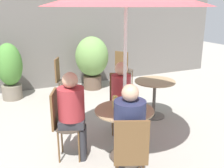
% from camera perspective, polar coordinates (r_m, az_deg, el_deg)
% --- Properties ---
extents(ground_plane, '(20.00, 20.00, 0.00)m').
position_cam_1_polar(ground_plane, '(3.65, 0.32, -17.36)').
color(ground_plane, '#9E998E').
extents(storefront_wall, '(10.00, 0.06, 3.00)m').
position_cam_1_polar(storefront_wall, '(6.73, -13.85, 11.69)').
color(storefront_wall, slate).
rests_on(storefront_wall, ground_plane).
extents(cafe_table_near, '(0.80, 0.80, 0.70)m').
position_cam_1_polar(cafe_table_near, '(3.59, 2.67, -7.97)').
color(cafe_table_near, '#514C47').
rests_on(cafe_table_near, ground_plane).
extents(cafe_table_far, '(0.75, 0.75, 0.70)m').
position_cam_1_polar(cafe_table_far, '(4.95, 9.25, -1.27)').
color(cafe_table_far, '#514C47').
rests_on(cafe_table_far, ground_plane).
extents(bistro_chair_0, '(0.45, 0.46, 0.97)m').
position_cam_1_polar(bistro_chair_0, '(4.36, 1.84, -2.84)').
color(bistro_chair_0, '#42382D').
rests_on(bistro_chair_0, ground_plane).
extents(bistro_chair_1, '(0.46, 0.45, 0.97)m').
position_cam_1_polar(bistro_chair_1, '(3.61, -10.96, -7.47)').
color(bistro_chair_1, '#42382D').
rests_on(bistro_chair_1, ground_plane).
extents(bistro_chair_2, '(0.45, 0.46, 0.97)m').
position_cam_1_polar(bistro_chair_2, '(2.83, 4.02, -14.49)').
color(bistro_chair_2, '#42382D').
rests_on(bistro_chair_2, ground_plane).
extents(bistro_chair_4, '(0.47, 0.47, 0.97)m').
position_cam_1_polar(bistro_chair_4, '(6.49, 2.45, 3.76)').
color(bistro_chair_4, '#42382D').
rests_on(bistro_chair_4, ground_plane).
extents(bistro_chair_5, '(0.47, 0.45, 0.97)m').
position_cam_1_polar(bistro_chair_5, '(5.71, -10.91, 1.66)').
color(bistro_chair_5, '#42382D').
rests_on(bistro_chair_5, ground_plane).
extents(seated_person_0, '(0.36, 0.37, 1.20)m').
position_cam_1_polar(seated_person_0, '(4.17, 1.99, -1.63)').
color(seated_person_0, brown).
rests_on(seated_person_0, ground_plane).
extents(seated_person_1, '(0.43, 0.41, 1.23)m').
position_cam_1_polar(seated_person_1, '(3.53, -8.58, -5.26)').
color(seated_person_1, '#2D2D33').
rests_on(seated_person_1, ground_plane).
extents(seated_person_2, '(0.39, 0.41, 1.27)m').
position_cam_1_polar(seated_person_2, '(2.88, 3.79, -9.88)').
color(seated_person_2, '#2D2D33').
rests_on(seated_person_2, ground_plane).
extents(beer_glass_0, '(0.06, 0.06, 0.15)m').
position_cam_1_polar(beer_glass_0, '(3.39, 1.47, -5.23)').
color(beer_glass_0, '#DBC65B').
rests_on(beer_glass_0, cafe_table_near).
extents(beer_glass_1, '(0.07, 0.07, 0.20)m').
position_cam_1_polar(beer_glass_1, '(3.41, 4.66, -4.63)').
color(beer_glass_1, '#B28433').
rests_on(beer_glass_1, cafe_table_near).
extents(beer_glass_2, '(0.07, 0.07, 0.16)m').
position_cam_1_polar(beer_glass_2, '(3.62, 3.73, -3.70)').
color(beer_glass_2, '#DBC65B').
rests_on(beer_glass_2, cafe_table_near).
extents(beer_glass_3, '(0.07, 0.07, 0.17)m').
position_cam_1_polar(beer_glass_3, '(3.55, 0.66, -3.92)').
color(beer_glass_3, '#DBC65B').
rests_on(beer_glass_3, cafe_table_near).
extents(potted_plant_0, '(0.56, 0.56, 1.27)m').
position_cam_1_polar(potted_plant_0, '(6.21, -21.38, 3.01)').
color(potted_plant_0, slate).
rests_on(potted_plant_0, ground_plane).
extents(potted_plant_1, '(0.82, 0.82, 1.32)m').
position_cam_1_polar(potted_plant_1, '(6.54, -4.39, 5.47)').
color(potted_plant_1, brown).
rests_on(potted_plant_1, ground_plane).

